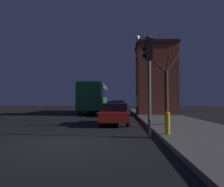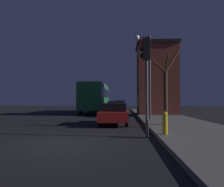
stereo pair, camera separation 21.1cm
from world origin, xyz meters
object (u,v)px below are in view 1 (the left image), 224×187
Objects in this scene: streetlamp at (146,65)px; car_far_lane at (118,106)px; bare_tree at (167,92)px; bus at (95,96)px; car_mid_lane at (116,108)px; car_near_lane at (115,113)px; traffic_light at (148,66)px; fire_hydrant at (167,122)px.

car_far_lane is at bearing 97.71° from streetlamp.
bus is (-5.96, 15.33, 0.11)m from bare_tree.
bus is 2.53× the size of car_mid_lane.
bare_tree is at bearing -26.79° from car_near_lane.
streetlamp is at bearing 84.05° from traffic_light.
car_mid_lane is 9.99m from car_far_lane.
car_mid_lane is 1.14× the size of car_far_lane.
fire_hydrant is at bearing -101.59° from bare_tree.
streetlamp reaches higher than car_far_lane.
car_mid_lane is (-1.62, 12.62, -2.17)m from traffic_light.
car_near_lane is (-2.99, 1.51, -1.31)m from bare_tree.
car_mid_lane is (-2.30, 6.10, -3.31)m from streetlamp.
bare_tree is 0.97× the size of car_mid_lane.
streetlamp is 1.39× the size of bare_tree.
streetlamp is 1.54× the size of car_far_lane.
streetlamp is at bearing 35.72° from car_near_lane.
traffic_light reaches higher than car_near_lane.
traffic_light reaches higher than car_far_lane.
car_mid_lane is at bearing -90.68° from car_far_lane.
bus is 2.89× the size of car_far_lane.
car_near_lane is at bearing -144.28° from streetlamp.
car_near_lane is (-1.52, 4.93, -2.24)m from traffic_light.
traffic_light is 0.36× the size of bus.
streetlamp is at bearing 104.34° from bare_tree.
streetlamp is 1.38× the size of car_near_lane.
traffic_light is at bearing -82.70° from car_mid_lane.
bus is at bearing 105.39° from fire_hydrant.
car_near_lane is (2.97, -13.81, -1.42)m from bus.
bus is at bearing 112.90° from streetlamp.
traffic_light reaches higher than bus.
car_near_lane is 5.60m from fire_hydrant.
bus is (-5.17, 12.23, -1.96)m from streetlamp.
car_far_lane is (-1.50, 22.61, -2.14)m from traffic_light.
traffic_light is at bearing -76.54° from bus.
fire_hydrant is at bearing -15.25° from traffic_light.
car_far_lane is at bearing 98.80° from bare_tree.
car_near_lane is at bearing 113.68° from fire_hydrant.
bare_tree is 3.95m from fire_hydrant.
car_near_lane is 17.68m from car_far_lane.
traffic_light is 5.63m from car_near_lane.
streetlamp is at bearing 90.41° from fire_hydrant.
car_far_lane is at bearing 89.32° from car_mid_lane.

